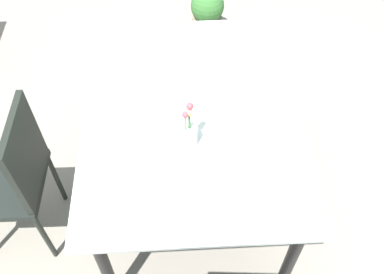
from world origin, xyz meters
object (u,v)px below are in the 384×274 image
Objects in this scene: flower_vase at (189,131)px; potted_plant at (207,13)px; dining_table at (192,120)px; chair_far_side at (13,176)px.

potted_plant is at bearing -7.56° from flower_vase.
dining_table is 3.33× the size of potted_plant.
dining_table is at bearing -6.92° from flower_vase.
chair_far_side is 2.06m from potted_plant.
dining_table is 1.61m from potted_plant.
chair_far_side is at bearing 89.13° from flower_vase.
flower_vase is 0.60× the size of potted_plant.
dining_table is 0.93m from chair_far_side.
flower_vase reaches higher than dining_table.
dining_table is at bearing 172.36° from potted_plant.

